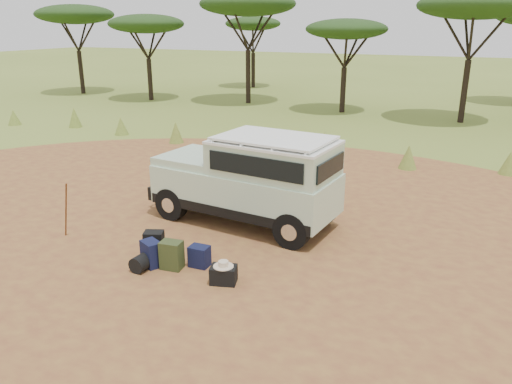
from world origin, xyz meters
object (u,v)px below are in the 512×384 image
at_px(safari_vehicle, 250,181).
at_px(hard_case, 224,275).
at_px(duffel_navy, 199,256).
at_px(backpack_navy, 151,254).
at_px(walking_staff, 66,210).
at_px(backpack_black, 154,244).
at_px(backpack_olive, 172,255).

bearing_deg(safari_vehicle, hard_case, -68.71).
bearing_deg(safari_vehicle, duffel_navy, -83.09).
bearing_deg(duffel_navy, backpack_navy, -158.28).
height_order(walking_staff, hard_case, walking_staff).
bearing_deg(safari_vehicle, backpack_black, -107.44).
distance_m(backpack_black, duffel_navy, 1.10).
xyz_separation_m(walking_staff, backpack_navy, (2.49, -0.32, -0.41)).
relative_size(safari_vehicle, duffel_navy, 10.79).
bearing_deg(backpack_navy, duffel_navy, 49.54).
bearing_deg(duffel_navy, backpack_olive, -147.30).
relative_size(backpack_black, backpack_navy, 1.01).
bearing_deg(safari_vehicle, backpack_navy, -100.30).
distance_m(walking_staff, backpack_olive, 2.95).
distance_m(walking_staff, backpack_black, 2.30).
distance_m(duffel_navy, hard_case, 0.84).
relative_size(backpack_olive, hard_case, 1.21).
xyz_separation_m(backpack_navy, hard_case, (1.62, -0.00, -0.10)).
xyz_separation_m(backpack_olive, hard_case, (1.19, -0.08, -0.12)).
height_order(safari_vehicle, duffel_navy, safari_vehicle).
xyz_separation_m(walking_staff, duffel_navy, (3.35, 0.07, -0.45)).
height_order(walking_staff, backpack_navy, walking_staff).
bearing_deg(backpack_navy, walking_staff, -161.71).
xyz_separation_m(walking_staff, backpack_black, (2.26, 0.09, -0.40)).
distance_m(safari_vehicle, hard_case, 3.10).
height_order(walking_staff, duffel_navy, walking_staff).
bearing_deg(walking_staff, hard_case, -72.99).
distance_m(backpack_black, hard_case, 1.89).
xyz_separation_m(safari_vehicle, hard_case, (0.82, -2.86, -0.89)).
bearing_deg(hard_case, backpack_navy, 163.37).
distance_m(walking_staff, hard_case, 4.15).
relative_size(backpack_navy, duffel_navy, 1.23).
height_order(backpack_navy, backpack_olive, backpack_olive).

